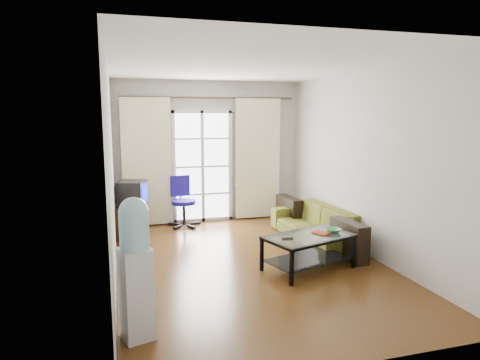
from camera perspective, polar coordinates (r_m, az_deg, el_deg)
The scene contains 20 objects.
floor at distance 6.13m, azimuth 1.19°, elevation -11.03°, with size 5.20×5.20×0.00m, color #5A3615.
ceiling at distance 5.80m, azimuth 1.28°, elevation 14.93°, with size 5.20×5.20×0.00m, color white.
wall_back at distance 8.32m, azimuth -4.11°, elevation 3.76°, with size 3.60×0.02×2.70m, color beige.
wall_front at distance 3.46m, azimuth 14.19°, elevation -3.74°, with size 3.60×0.02×2.70m, color beige.
wall_left at distance 5.56m, azimuth -16.79°, elevation 0.86°, with size 0.02×5.20×2.70m, color beige.
wall_right at distance 6.57m, azimuth 16.40°, elevation 2.06°, with size 0.02×5.20×2.70m, color beige.
french_door at distance 8.26m, azimuth -5.02°, elevation 1.80°, with size 1.16×0.06×2.15m.
curtain_rod at distance 8.19m, azimuth -4.04°, elevation 10.89°, with size 0.04×0.04×3.30m, color #4C3F2D.
curtain_left at distance 8.05m, azimuth -12.30°, elevation 2.33°, with size 0.90×0.07×2.35m, color #FFF9CD.
curtain_right at distance 8.47m, azimuth 2.38°, elevation 2.84°, with size 0.90×0.07×2.35m, color #FFF9CD.
radiator at distance 8.57m, azimuth 1.35°, elevation -2.96°, with size 0.64×0.12×0.64m, color #9A9A9D.
sofa at distance 7.23m, azimuth 9.98°, elevation -5.76°, with size 0.88×1.96×0.56m, color olive.
coffee_table at distance 5.89m, azimuth 9.10°, elevation -8.87°, with size 1.32×0.99×0.47m.
bowl at distance 6.04m, azimuth 12.29°, elevation -6.58°, with size 0.22×0.22×0.05m, color #348F42.
book at distance 5.88m, azimuth 10.31°, elevation -7.11°, with size 0.24×0.27×0.02m, color #AF1615.
remote at distance 5.63m, azimuth 6.30°, elevation -7.77°, with size 0.15×0.04×0.02m, color black.
tv_stand at distance 7.61m, azimuth -14.24°, elevation -5.26°, with size 0.48×0.73×0.53m, color black.
crt_tv at distance 7.49m, azimuth -14.35°, elevation -1.74°, with size 0.56×0.57×0.42m.
task_chair at distance 8.08m, azimuth -7.54°, elevation -4.18°, with size 0.73×0.73×0.93m.
water_cooler at distance 4.11m, azimuth -13.74°, elevation -11.06°, with size 0.34×0.34×1.35m.
Camera 1 is at (-1.72, -5.51, 2.09)m, focal length 32.00 mm.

